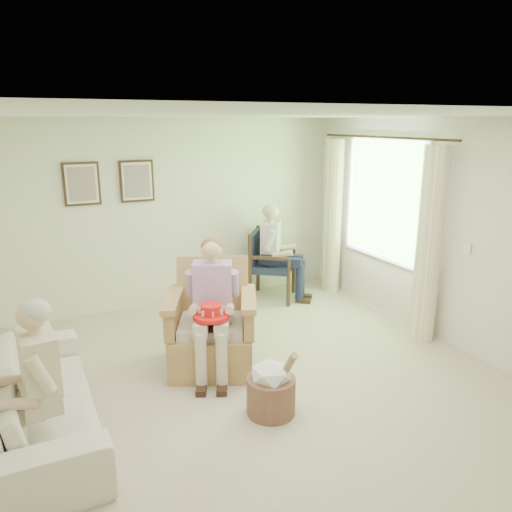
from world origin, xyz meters
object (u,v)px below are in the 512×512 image
person_dark (275,246)px  person_sofa (35,377)px  sofa (38,398)px  person_wicker (215,298)px  red_hat (211,313)px  wood_armchair (270,261)px  wicker_armchair (211,335)px  hatbox (271,388)px

person_dark → person_sofa: size_ratio=1.07×
sofa → person_wicker: size_ratio=1.57×
red_hat → person_wicker: bearing=58.9°
wood_armchair → person_dark: bearing=-142.7°
person_sofa → person_dark: bearing=121.8°
wicker_armchair → person_wicker: size_ratio=0.81×
sofa → person_wicker: bearing=-78.7°
wood_armchair → person_sofa: person_sofa is taller
wicker_armchair → person_sofa: (-1.72, -0.95, 0.38)m
wicker_armchair → red_hat: bearing=-83.7°
wood_armchair → hatbox: wood_armchair is taller
person_dark → red_hat: (-1.69, -1.84, -0.08)m
sofa → red_hat: bearing=-84.1°
person_dark → wood_armchair: bearing=37.3°
wood_armchair → red_hat: bearing=177.2°
wicker_armchair → sofa: 1.79m
wood_armchair → red_hat: (-1.69, -2.01, 0.19)m
sofa → person_sofa: bearing=-180.0°
wicker_armchair → red_hat: (-0.11, -0.33, 0.38)m
wicker_armchair → sofa: bearing=-139.5°
wood_armchair → sofa: 3.96m
wood_armchair → person_dark: 0.31m
wood_armchair → person_wicker: size_ratio=0.72×
person_sofa → hatbox: (1.89, -0.14, -0.49)m
hatbox → person_sofa: bearing=175.8°
person_wicker → person_dark: bearing=71.0°
wicker_armchair → hatbox: (0.16, -1.08, -0.11)m
sofa → hatbox: (1.89, -0.59, -0.07)m
sofa → person_dark: size_ratio=1.59×
wood_armchair → person_sofa: 4.23m
wicker_armchair → hatbox: wicker_armchair is taller
wood_armchair → wicker_armchair: bearing=174.0°
wicker_armchair → person_dark: bearing=68.3°
wicker_armchair → person_dark: size_ratio=0.82×
person_sofa → hatbox: bearing=80.9°
person_wicker → person_sofa: bearing=-130.7°
wicker_armchair → person_dark: person_dark is taller
sofa → hatbox: 1.98m
sofa → red_hat: 1.68m
wicker_armchair → person_wicker: (-0.00, -0.15, 0.47)m
person_dark → person_sofa: (-3.31, -2.46, -0.07)m
person_wicker → wood_armchair: bearing=73.7°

